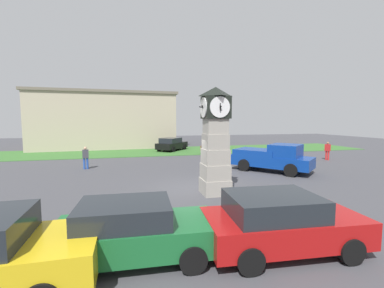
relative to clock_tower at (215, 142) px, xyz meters
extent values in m
plane|color=#424247|center=(-0.74, 1.11, -2.39)|extent=(84.79, 84.79, 0.00)
cube|color=#9E998F|center=(0.00, 0.00, -2.04)|extent=(1.23, 1.23, 0.69)
cube|color=#9C978D|center=(0.00, 0.00, -1.35)|extent=(1.16, 1.16, 0.69)
cube|color=#9B968C|center=(0.00, 0.00, -0.65)|extent=(1.09, 1.09, 0.69)
cube|color=#9A958B|center=(0.00, 0.00, 0.04)|extent=(1.02, 1.02, 0.69)
cube|color=#9D988E|center=(0.00, 0.00, 0.74)|extent=(0.95, 0.95, 0.69)
cube|color=black|center=(0.00, 0.00, 1.58)|extent=(1.11, 1.11, 0.99)
cylinder|color=white|center=(0.00, 0.57, 1.58)|extent=(0.91, 0.04, 0.91)
cube|color=black|center=(0.00, 0.60, 1.58)|extent=(0.06, 0.17, 0.17)
cube|color=black|center=(0.00, 0.60, 1.58)|extent=(0.04, 0.16, 0.33)
cylinder|color=white|center=(0.00, -0.57, 1.58)|extent=(0.91, 0.04, 0.91)
cube|color=black|center=(0.00, -0.60, 1.58)|extent=(0.06, 0.21, 0.09)
cube|color=black|center=(0.00, -0.60, 1.58)|extent=(0.04, 0.09, 0.34)
cylinder|color=white|center=(0.57, 0.00, 1.58)|extent=(0.04, 0.91, 0.91)
cube|color=black|center=(0.60, 0.00, 1.58)|extent=(0.21, 0.06, 0.08)
cube|color=black|center=(0.60, 0.00, 1.58)|extent=(0.10, 0.04, 0.34)
cylinder|color=white|center=(-0.57, 0.00, 1.58)|extent=(0.04, 0.91, 0.91)
cube|color=black|center=(-0.60, 0.00, 1.58)|extent=(0.13, 0.06, 0.20)
cube|color=black|center=(-0.60, 0.00, 1.58)|extent=(0.34, 0.04, 0.10)
pyramid|color=black|center=(0.00, 0.00, 2.29)|extent=(1.16, 1.16, 0.43)
cylinder|color=#333338|center=(-0.41, -4.69, -1.91)|extent=(0.29, 0.29, 0.97)
sphere|color=#333338|center=(-0.41, -4.69, -1.38)|extent=(0.26, 0.26, 0.26)
cylinder|color=maroon|center=(-0.18, -3.01, -1.93)|extent=(0.22, 0.22, 0.91)
sphere|color=maroon|center=(-0.18, -3.01, -1.44)|extent=(0.20, 0.20, 0.20)
cylinder|color=black|center=(-5.37, -4.54, -2.07)|extent=(0.64, 0.23, 0.64)
cube|color=#19602D|center=(-3.67, -4.93, -1.78)|extent=(4.00, 1.91, 0.68)
cube|color=#1E2328|center=(-3.97, -4.92, -1.19)|extent=(2.23, 1.69, 0.51)
cylinder|color=black|center=(-2.42, -4.17, -2.07)|extent=(0.65, 0.25, 0.64)
cylinder|color=black|center=(-2.50, -5.81, -2.07)|extent=(0.65, 0.25, 0.64)
cylinder|color=black|center=(-4.85, -4.05, -2.07)|extent=(0.65, 0.25, 0.64)
cylinder|color=black|center=(-4.92, -5.69, -2.07)|extent=(0.65, 0.25, 0.64)
cube|color=#A51111|center=(0.03, -5.35, -1.77)|extent=(4.19, 2.18, 0.69)
cube|color=#1E2328|center=(-0.27, -5.33, -1.16)|extent=(2.35, 1.90, 0.55)
cylinder|color=black|center=(1.36, -4.54, -2.07)|extent=(0.65, 0.26, 0.64)
cylinder|color=black|center=(1.23, -6.34, -2.07)|extent=(0.65, 0.26, 0.64)
cylinder|color=black|center=(-1.16, -4.36, -2.07)|extent=(0.65, 0.26, 0.64)
cylinder|color=black|center=(-1.29, -6.17, -2.07)|extent=(0.65, 0.26, 0.64)
cube|color=black|center=(0.78, 17.03, -1.80)|extent=(4.01, 4.29, 0.65)
cube|color=#1E2328|center=(0.59, 16.79, -1.21)|extent=(2.73, 2.80, 0.54)
cylinder|color=black|center=(0.91, 18.55, -2.07)|extent=(0.58, 0.63, 0.64)
cylinder|color=black|center=(2.26, 17.43, -2.07)|extent=(0.58, 0.63, 0.64)
cylinder|color=black|center=(-0.69, 16.63, -2.07)|extent=(0.58, 0.63, 0.64)
cylinder|color=black|center=(0.66, 15.50, -2.07)|extent=(0.58, 0.63, 0.64)
cube|color=navy|center=(5.35, 4.04, -1.69)|extent=(4.79, 5.16, 0.70)
cube|color=navy|center=(5.91, 3.37, -0.94)|extent=(2.60, 2.58, 0.80)
cube|color=navy|center=(4.70, 4.82, -1.16)|extent=(3.33, 3.42, 0.36)
cylinder|color=black|center=(7.05, 3.50, -1.99)|extent=(0.73, 0.79, 0.80)
cylinder|color=black|center=(5.59, 2.27, -1.99)|extent=(0.73, 0.79, 0.80)
cylinder|color=black|center=(5.10, 5.82, -1.99)|extent=(0.73, 0.79, 0.80)
cylinder|color=black|center=(3.64, 4.59, -1.99)|extent=(0.73, 0.79, 0.80)
cube|color=brown|center=(3.62, 13.27, -1.94)|extent=(1.42, 1.54, 0.08)
cube|color=brown|center=(3.43, 13.43, -1.69)|extent=(1.09, 1.25, 0.40)
cylinder|color=#262628|center=(3.35, 12.66, -2.16)|extent=(0.06, 0.06, 0.45)
cylinder|color=#262628|center=(4.18, 13.62, -2.16)|extent=(0.06, 0.06, 0.45)
cylinder|color=#262628|center=(3.05, 12.92, -2.16)|extent=(0.06, 0.06, 0.45)
cylinder|color=#262628|center=(3.88, 13.89, -2.16)|extent=(0.06, 0.06, 0.45)
cylinder|color=red|center=(12.56, 7.35, -2.00)|extent=(0.14, 0.14, 0.77)
cylinder|color=red|center=(12.62, 7.16, -2.00)|extent=(0.14, 0.14, 0.77)
cube|color=red|center=(12.59, 7.25, -1.33)|extent=(0.36, 0.46, 0.58)
sphere|color=#8C664C|center=(12.59, 7.25, -0.94)|extent=(0.21, 0.21, 0.21)
cylinder|color=#264CA5|center=(-6.90, 7.79, -2.00)|extent=(0.14, 0.14, 0.78)
cylinder|color=#264CA5|center=(-6.70, 7.83, -2.00)|extent=(0.14, 0.14, 0.78)
cube|color=#3F3F47|center=(-6.80, 7.81, -1.32)|extent=(0.43, 0.30, 0.58)
sphere|color=tan|center=(-6.80, 7.81, -0.92)|extent=(0.21, 0.21, 0.21)
cube|color=#B7A88E|center=(-6.68, 24.56, 0.84)|extent=(16.72, 12.18, 6.45)
cube|color=#6E6455|center=(-6.68, 24.56, 4.22)|extent=(17.22, 12.54, 0.30)
cube|color=#386B2D|center=(-2.76, 16.65, -2.37)|extent=(50.87, 7.69, 0.04)
camera|label=1|loc=(-3.81, -11.08, 1.03)|focal=24.00mm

